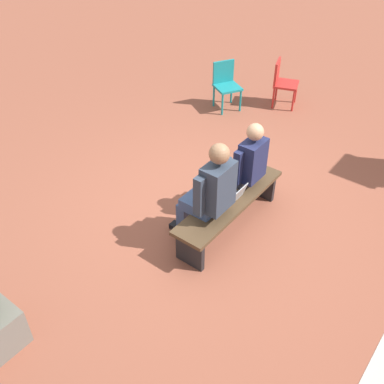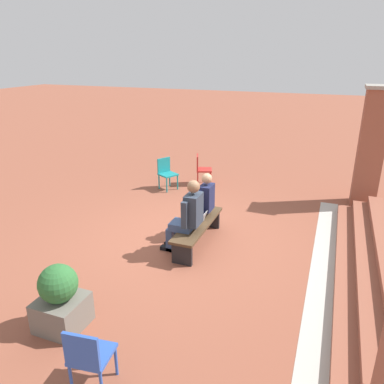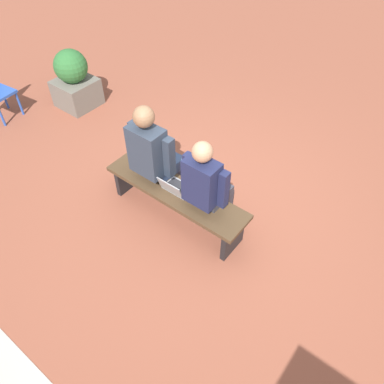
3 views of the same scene
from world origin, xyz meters
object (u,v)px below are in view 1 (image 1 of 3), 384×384
at_px(bench, 230,205).
at_px(person_adult, 209,192).
at_px(plastic_chair_far_left, 282,80).
at_px(plastic_chair_by_pillar, 226,82).
at_px(person_student, 244,165).
at_px(laptop, 232,196).

distance_m(bench, person_adult, 0.53).
xyz_separation_m(person_adult, plastic_chair_far_left, (-3.72, -1.06, -0.27)).
distance_m(plastic_chair_by_pillar, plastic_chair_far_left, 1.03).
distance_m(bench, plastic_chair_far_left, 3.56).
xyz_separation_m(bench, person_student, (-0.39, -0.07, 0.36)).
relative_size(plastic_chair_by_pillar, plastic_chair_far_left, 1.00).
bearing_deg(plastic_chair_far_left, laptop, 18.84).
bearing_deg(bench, laptop, 136.00).
bearing_deg(plastic_chair_far_left, person_adult, 15.95).
relative_size(person_student, person_adult, 0.94).
bearing_deg(laptop, plastic_chair_by_pillar, -144.42).
bearing_deg(person_student, bench, 9.66).
relative_size(bench, laptop, 5.63).
xyz_separation_m(laptop, plastic_chair_by_pillar, (-2.67, -1.91, -0.02)).
bearing_deg(plastic_chair_by_pillar, person_student, 38.64).
bearing_deg(laptop, bench, -44.00).
bearing_deg(person_student, plastic_chair_far_left, -160.29).
bearing_deg(laptop, plastic_chair_far_left, -161.16).
xyz_separation_m(person_adult, plastic_chair_by_pillar, (-3.03, -1.83, -0.27)).
distance_m(bench, plastic_chair_by_pillar, 3.29).
distance_m(laptop, plastic_chair_by_pillar, 3.28).
height_order(laptop, plastic_chair_far_left, plastic_chair_far_left).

